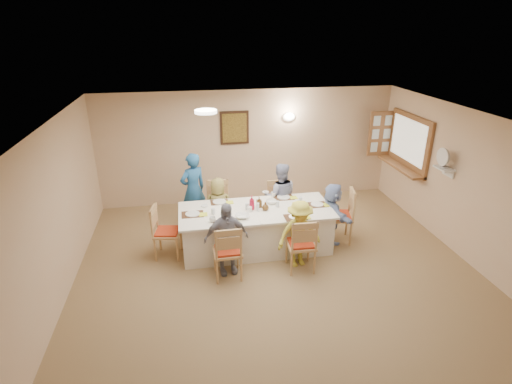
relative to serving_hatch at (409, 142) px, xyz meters
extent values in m
plane|color=brown|center=(-3.21, -2.40, -1.50)|extent=(7.00, 7.00, 0.00)
plane|color=#D4AC89|center=(-3.21, 1.10, -0.25)|extent=(6.50, 0.00, 6.50)
plane|color=#D4AC89|center=(-6.46, -2.40, -0.25)|extent=(0.00, 7.00, 7.00)
plane|color=#D4AC89|center=(0.04, -2.40, -0.25)|extent=(0.00, 7.00, 7.00)
plane|color=white|center=(-3.21, -2.40, 1.00)|extent=(7.00, 7.00, 0.00)
cube|color=black|center=(-3.51, 1.07, 0.20)|extent=(0.62, 0.04, 0.72)
cube|color=black|center=(-3.51, 1.05, 0.20)|extent=(0.52, 0.02, 0.62)
ellipsoid|color=white|center=(-2.31, 1.04, 0.40)|extent=(0.26, 0.09, 0.18)
cylinder|color=white|center=(-4.21, -0.90, 0.97)|extent=(0.36, 0.36, 0.05)
cube|color=brown|center=(0.00, 0.00, 0.00)|extent=(0.06, 1.50, 1.15)
cube|color=brown|center=(-0.12, 0.00, -0.53)|extent=(0.30, 1.50, 0.05)
cube|color=brown|center=(-0.26, 0.76, 0.00)|extent=(0.55, 0.04, 1.00)
cube|color=white|center=(-0.08, -1.35, -0.10)|extent=(0.22, 0.36, 0.03)
cube|color=white|center=(-3.43, -1.10, -1.12)|extent=(2.68, 1.13, 0.76)
imported|color=olive|center=(-4.03, -0.42, -0.94)|extent=(0.60, 0.43, 1.13)
imported|color=#9398BA|center=(-2.83, -0.42, -0.83)|extent=(0.82, 0.72, 1.35)
imported|color=gray|center=(-4.03, -1.78, -0.88)|extent=(0.80, 0.48, 1.23)
imported|color=gold|center=(-2.83, -1.78, -0.92)|extent=(0.89, 0.67, 1.17)
imported|color=#8FA5D8|center=(-2.01, -1.10, -0.93)|extent=(1.10, 0.44, 1.15)
imported|color=#245D98|center=(-4.48, 0.05, -0.75)|extent=(0.85, 0.82, 1.50)
cube|color=#472B19|center=(-4.03, -1.52, -0.74)|extent=(0.35, 0.26, 0.01)
cylinder|color=white|center=(-4.03, -1.52, -0.73)|extent=(0.22, 0.22, 0.01)
cube|color=yellow|center=(-3.85, -1.57, -0.73)|extent=(0.15, 0.15, 0.01)
cube|color=#472B19|center=(-2.83, -1.52, -0.74)|extent=(0.37, 0.27, 0.01)
cylinder|color=white|center=(-2.83, -1.52, -0.73)|extent=(0.22, 0.22, 0.01)
cube|color=yellow|center=(-2.65, -1.57, -0.73)|extent=(0.13, 0.13, 0.01)
cube|color=#472B19|center=(-4.03, -0.68, -0.74)|extent=(0.33, 0.24, 0.01)
cylinder|color=white|center=(-4.03, -0.68, -0.73)|extent=(0.24, 0.24, 0.02)
cube|color=yellow|center=(-3.85, -0.73, -0.73)|extent=(0.14, 0.14, 0.01)
cube|color=#472B19|center=(-2.83, -0.68, -0.74)|extent=(0.37, 0.27, 0.01)
cylinder|color=white|center=(-2.83, -0.68, -0.73)|extent=(0.24, 0.24, 0.02)
cube|color=yellow|center=(-2.65, -0.73, -0.73)|extent=(0.14, 0.14, 0.01)
cube|color=#472B19|center=(-4.53, -1.10, -0.74)|extent=(0.37, 0.28, 0.01)
cylinder|color=white|center=(-4.53, -1.10, -0.73)|extent=(0.24, 0.24, 0.02)
cube|color=yellow|center=(-4.35, -1.15, -0.73)|extent=(0.14, 0.14, 0.01)
cube|color=#472B19|center=(-2.31, -1.10, -0.74)|extent=(0.35, 0.26, 0.01)
cylinder|color=white|center=(-2.31, -1.10, -0.73)|extent=(0.23, 0.23, 0.01)
cube|color=yellow|center=(-2.13, -1.15, -0.73)|extent=(0.14, 0.14, 0.01)
imported|color=white|center=(-4.21, -1.45, -0.70)|extent=(0.18, 0.18, 0.09)
imported|color=white|center=(-3.01, -0.61, -0.69)|extent=(0.18, 0.18, 0.09)
imported|color=white|center=(-3.71, -1.38, -0.71)|extent=(0.31, 0.31, 0.06)
imported|color=white|center=(-3.11, -0.89, -0.71)|extent=(0.34, 0.34, 0.06)
imported|color=#A70E2B|center=(-3.50, -1.08, -0.61)|extent=(0.15, 0.15, 0.25)
imported|color=#543716|center=(-3.36, -1.01, -0.64)|extent=(0.09, 0.10, 0.20)
imported|color=#543716|center=(-3.27, -1.16, -0.66)|extent=(0.15, 0.15, 0.15)
cylinder|color=silver|center=(-3.58, -1.05, -0.68)|extent=(0.06, 0.06, 0.10)
camera|label=1|loc=(-4.55, -7.32, 2.27)|focal=28.00mm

